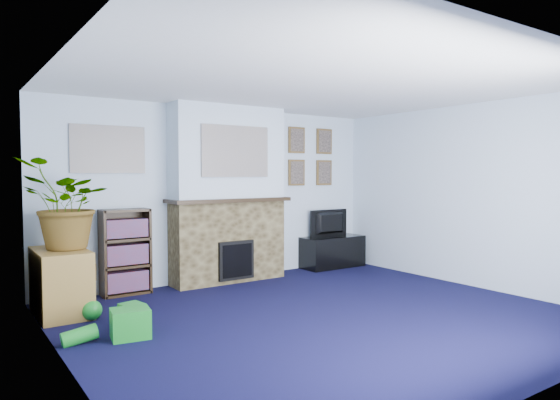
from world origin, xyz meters
TOP-DOWN VIEW (x-y plane):
  - floor at (0.00, 0.00)m, footprint 5.00×4.50m
  - ceiling at (0.00, 0.00)m, footprint 5.00×4.50m
  - wall_back at (0.00, 2.25)m, footprint 5.00×0.04m
  - wall_front at (0.00, -2.25)m, footprint 5.00×0.04m
  - wall_left at (-2.50, 0.00)m, footprint 0.04×4.50m
  - wall_right at (2.50, 0.00)m, footprint 0.04×4.50m
  - chimney_breast at (0.00, 2.05)m, footprint 1.72×0.50m
  - collage_main at (0.00, 1.84)m, footprint 1.00×0.03m
  - collage_left at (-1.55, 2.23)m, footprint 0.90×0.03m
  - portrait_tl at (1.30, 2.23)m, footprint 0.30×0.03m
  - portrait_tr at (1.85, 2.23)m, footprint 0.30×0.03m
  - portrait_bl at (1.30, 2.23)m, footprint 0.30×0.03m
  - portrait_br at (1.85, 2.23)m, footprint 0.30×0.03m
  - tv_stand at (1.87, 2.03)m, footprint 1.03×0.43m
  - television at (1.87, 2.05)m, footprint 0.73×0.11m
  - bookshelf at (-1.40, 2.11)m, footprint 0.58×0.28m
  - sideboard at (-2.24, 1.62)m, footprint 0.49×0.88m
  - potted_plant at (-2.19, 1.57)m, footprint 1.16×1.15m
  - mantel_clock at (-0.00, 2.00)m, footprint 0.10×0.06m
  - mantel_candle at (0.27, 2.00)m, footprint 0.04×0.04m
  - mantel_teddy at (-0.48, 2.00)m, footprint 0.13×0.13m
  - mantel_can at (0.69, 2.00)m, footprint 0.06×0.06m
  - green_crate at (-1.88, 0.44)m, footprint 0.37×0.32m
  - toy_ball at (-2.03, 1.20)m, footprint 0.20×0.20m
  - toy_block at (-1.78, 0.72)m, footprint 0.23×0.23m
  - toy_tube at (-2.30, 0.53)m, footprint 0.31×0.14m

SIDE VIEW (x-z plane):
  - floor at x=0.00m, z-range -0.01..0.01m
  - toy_tube at x=-2.30m, z-range -0.02..0.16m
  - toy_ball at x=-2.03m, z-range -0.01..0.19m
  - toy_block at x=-1.78m, z-range -0.01..0.23m
  - green_crate at x=-1.88m, z-range 0.01..0.27m
  - tv_stand at x=1.87m, z-range -0.02..0.47m
  - sideboard at x=-2.24m, z-range 0.01..0.69m
  - bookshelf at x=-1.40m, z-range -0.02..1.03m
  - television at x=1.87m, z-range 0.49..0.91m
  - potted_plant at x=-2.19m, z-range 0.69..1.66m
  - chimney_breast at x=0.00m, z-range -0.02..2.38m
  - wall_back at x=0.00m, z-range 0.00..2.40m
  - wall_front at x=0.00m, z-range 0.00..2.40m
  - wall_left at x=-2.50m, z-range 0.00..2.40m
  - wall_right at x=2.50m, z-range 0.00..2.40m
  - mantel_can at x=0.69m, z-range 1.15..1.27m
  - mantel_teddy at x=-0.48m, z-range 1.15..1.28m
  - mantel_clock at x=0.00m, z-range 1.15..1.29m
  - mantel_candle at x=0.27m, z-range 1.16..1.30m
  - portrait_bl at x=1.30m, z-range 1.30..1.70m
  - portrait_br at x=1.85m, z-range 1.30..1.70m
  - collage_left at x=-1.55m, z-range 1.49..2.07m
  - collage_main at x=0.00m, z-range 1.44..2.12m
  - portrait_tl at x=1.30m, z-range 1.80..2.20m
  - portrait_tr at x=1.85m, z-range 1.80..2.20m
  - ceiling at x=0.00m, z-range 2.40..2.40m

